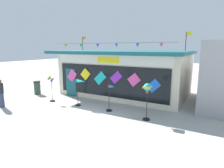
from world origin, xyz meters
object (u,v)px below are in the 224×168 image
Objects in this scene: wind_spinner_center_left at (111,96)px; wind_spinner_center_right at (147,91)px; kite_shop_building at (126,72)px; wind_spinner_far_left at (51,85)px; trash_bin at (37,88)px; person_near_camera at (1,93)px; wind_spinner_left at (80,87)px.

wind_spinner_center_right is (2.16, -0.25, 0.54)m from wind_spinner_center_left.
wind_spinner_center_right is at bearing -53.93° from kite_shop_building.
wind_spinner_far_left is at bearing -126.46° from kite_shop_building.
kite_shop_building is 6.83m from trash_bin.
kite_shop_building is 5.51m from wind_spinner_center_right.
wind_spinner_far_left reaches higher than person_near_camera.
wind_spinner_left is at bearing -177.06° from wind_spinner_center_left.
wind_spinner_far_left is 4.35m from wind_spinner_center_left.
wind_spinner_left is at bearing -9.25° from trash_bin.
wind_spinner_left is 4.22m from wind_spinner_center_right.
wind_spinner_center_right is (3.24, -4.45, -0.21)m from kite_shop_building.
person_near_camera is at bearing -75.73° from trash_bin.
trash_bin is at bearing -148.36° from kite_shop_building.
wind_spinner_far_left is 1.68× the size of trash_bin.
kite_shop_building is at bearing 126.07° from wind_spinner_center_right.
kite_shop_building reaches higher than trash_bin.
wind_spinner_left is 2.07m from wind_spinner_center_left.
kite_shop_building reaches higher than person_near_camera.
kite_shop_building is 5.51m from wind_spinner_far_left.
person_near_camera reaches higher than wind_spinner_left.
trash_bin is at bearing 174.38° from wind_spinner_center_left.
trash_bin is (-6.82, 0.67, -0.39)m from wind_spinner_center_left.
kite_shop_building is 5.37× the size of wind_spinner_far_left.
person_near_camera is at bearing -148.30° from wind_spinner_left.
person_near_camera is (-3.95, -2.44, -0.32)m from wind_spinner_left.
wind_spinner_far_left is 1.01× the size of person_near_camera.
wind_spinner_far_left is at bearing -177.26° from wind_spinner_center_left.
wind_spinner_far_left is at bearing -19.55° from trash_bin.
kite_shop_building is 4.44m from wind_spinner_left.
person_near_camera is at bearing -126.07° from kite_shop_building.
wind_spinner_center_left is 6.86m from trash_bin.
wind_spinner_center_left is at bearing 2.74° from wind_spinner_far_left.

